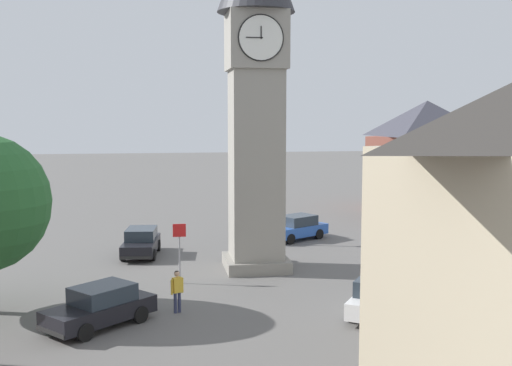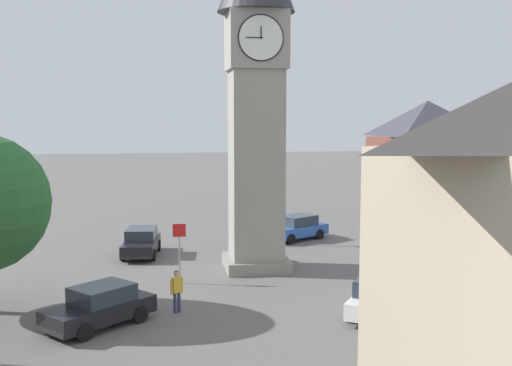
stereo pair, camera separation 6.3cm
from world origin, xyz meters
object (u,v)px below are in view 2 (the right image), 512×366
building_corner_back (426,155)px  road_sign (179,243)px  pedestrian (177,288)px  lamp_post (255,195)px  car_blue_kerb (297,228)px  clock_tower (256,58)px  car_silver_kerb (141,242)px  car_red_corner (100,306)px  car_white_side (380,296)px

building_corner_back → road_sign: bearing=42.1°
pedestrian → lamp_post: size_ratio=0.39×
building_corner_back → road_sign: (20.49, 18.49, -2.67)m
pedestrian → car_blue_kerb: bearing=-120.7°
clock_tower → pedestrian: 12.26m
car_silver_kerb → pedestrian: size_ratio=2.54×
building_corner_back → lamp_post: 18.81m
pedestrian → building_corner_back: (-20.76, -22.74, 3.56)m
car_blue_kerb → building_corner_back: bearing=-143.7°
clock_tower → car_silver_kerb: bearing=-33.6°
lamp_post → car_red_corner: bearing=59.6°
car_white_side → road_sign: size_ratio=1.56×
car_silver_kerb → pedestrian: pedestrian is taller
car_blue_kerb → pedestrian: bearing=59.3°
car_silver_kerb → car_blue_kerb: bearing=-162.6°
car_blue_kerb → road_sign: (7.63, 9.05, 1.14)m
pedestrian → clock_tower: bearing=-123.1°
car_white_side → car_silver_kerb: bearing=-51.8°
clock_tower → building_corner_back: size_ratio=1.75×
car_blue_kerb → car_silver_kerb: bearing=17.4°
car_white_side → lamp_post: 14.44m
car_silver_kerb → lamp_post: bearing=-162.8°
car_white_side → pedestrian: bearing=-11.8°
clock_tower → car_white_side: clock_tower is taller
car_red_corner → clock_tower: bearing=-132.8°
car_silver_kerb → car_red_corner: same height
car_silver_kerb → clock_tower: bearing=146.4°
pedestrian → building_corner_back: size_ratio=0.16×
clock_tower → building_corner_back: (-16.55, -16.29, -5.99)m
lamp_post → road_sign: lamp_post is taller
car_red_corner → car_white_side: bearing=177.6°
car_blue_kerb → building_corner_back: (-12.85, -9.45, 3.81)m
car_white_side → lamp_post: bearing=-79.3°
building_corner_back → car_blue_kerb: bearing=36.3°
road_sign → pedestrian: bearing=86.4°
car_red_corner → pedestrian: 3.09m
clock_tower → car_blue_kerb: bearing=-118.4°
car_silver_kerb → lamp_post: (-6.75, -2.08, 2.22)m
pedestrian → building_corner_back: bearing=-132.4°
car_silver_kerb → road_sign: road_sign is taller
car_silver_kerb → car_red_corner: (1.22, 11.49, 0.00)m
car_blue_kerb → lamp_post: 3.67m
building_corner_back → lamp_post: building_corner_back is taller
lamp_post → car_blue_kerb: bearing=-162.2°
car_blue_kerb → car_red_corner: same height
car_white_side → building_corner_back: bearing=-118.0°
clock_tower → car_blue_kerb: (-3.70, -6.85, -9.80)m
building_corner_back → car_silver_kerb: bearing=29.0°
car_red_corner → pedestrian: pedestrian is taller
building_corner_back → lamp_post: size_ratio=2.38×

